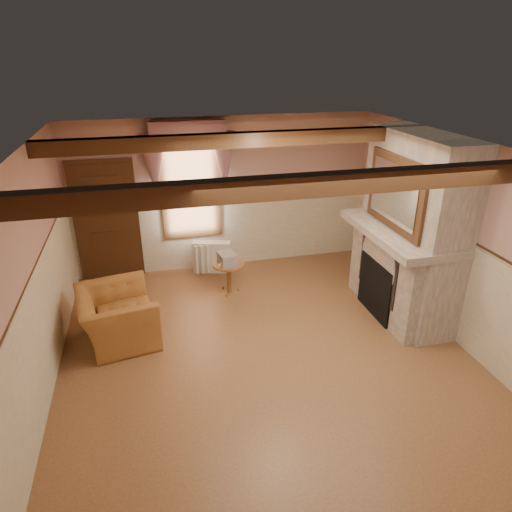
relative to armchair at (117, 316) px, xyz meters
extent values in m
cube|color=brown|center=(1.95, -0.83, -0.38)|extent=(5.50, 6.00, 0.01)
cube|color=silver|center=(1.95, -0.83, 2.42)|extent=(5.50, 6.00, 0.01)
cube|color=tan|center=(1.95, 2.17, 1.02)|extent=(5.50, 0.02, 2.80)
cube|color=tan|center=(1.95, -3.83, 1.02)|extent=(5.50, 0.02, 2.80)
cube|color=tan|center=(-0.80, -0.83, 1.02)|extent=(0.02, 6.00, 2.80)
cube|color=tan|center=(4.70, -0.83, 1.02)|extent=(0.02, 6.00, 2.80)
cube|color=black|center=(3.95, -0.23, 0.07)|extent=(0.20, 0.95, 0.90)
imported|color=#9E662D|center=(0.00, 0.00, 0.00)|extent=(1.20, 1.32, 0.76)
cylinder|color=brown|center=(1.80, 1.00, -0.10)|extent=(0.69, 0.69, 0.55)
cube|color=#B7AD8C|center=(1.77, 0.96, 0.27)|extent=(0.31, 0.36, 0.20)
cube|color=silver|center=(1.65, 1.87, -0.08)|extent=(0.72, 0.37, 0.60)
imported|color=brown|center=(4.20, -0.13, 1.09)|extent=(0.37, 0.37, 0.09)
cube|color=black|center=(4.20, 0.43, 1.14)|extent=(0.14, 0.24, 0.20)
cylinder|color=#C77D38|center=(4.20, -0.03, 1.18)|extent=(0.11, 0.11, 0.28)
cylinder|color=#AA1418|center=(4.20, -0.77, 1.12)|extent=(0.06, 0.06, 0.16)
cylinder|color=yellow|center=(4.20, -0.85, 1.10)|extent=(0.06, 0.06, 0.12)
cube|color=gray|center=(4.38, -0.23, 1.02)|extent=(0.85, 2.00, 2.80)
cube|color=gray|center=(4.20, -0.23, 0.98)|extent=(1.05, 2.05, 0.12)
cube|color=silver|center=(4.01, -0.23, 1.59)|extent=(0.06, 1.44, 1.04)
cube|color=black|center=(-0.15, 2.11, 0.67)|extent=(1.10, 0.10, 2.10)
cube|color=white|center=(1.35, 2.14, 1.27)|extent=(1.06, 0.08, 2.02)
cube|color=gray|center=(1.35, 2.05, 1.87)|extent=(1.30, 0.14, 1.40)
cube|color=black|center=(1.95, -2.03, 2.32)|extent=(5.50, 0.18, 0.20)
cube|color=black|center=(1.95, 0.37, 2.32)|extent=(5.50, 0.18, 0.20)
camera|label=1|loc=(0.57, -5.85, 3.44)|focal=32.00mm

